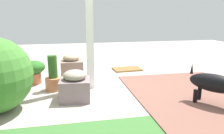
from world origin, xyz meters
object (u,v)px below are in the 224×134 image
(terracotta_pot_tall, at_px, (53,78))
(terracotta_pot_spiky, at_px, (6,67))
(terracotta_pot_broad, at_px, (34,70))
(doormat, at_px, (127,69))
(dog, at_px, (219,84))
(porch_pillar, at_px, (89,20))
(stone_planter_nearest, at_px, (72,68))
(stone_planter_mid, at_px, (75,86))

(terracotta_pot_tall, bearing_deg, terracotta_pot_spiky, -34.81)
(terracotta_pot_broad, distance_m, doormat, 1.95)
(terracotta_pot_tall, relative_size, dog, 0.77)
(porch_pillar, bearing_deg, terracotta_pot_broad, -23.92)
(stone_planter_nearest, xyz_separation_m, dog, (-1.81, 1.66, 0.10))
(porch_pillar, height_order, stone_planter_mid, porch_pillar)
(porch_pillar, distance_m, stone_planter_nearest, 1.06)
(stone_planter_mid, bearing_deg, dog, 160.58)
(terracotta_pot_broad, height_order, dog, dog)
(porch_pillar, xyz_separation_m, stone_planter_mid, (0.27, 0.49, -0.89))
(terracotta_pot_tall, xyz_separation_m, dog, (-2.11, 1.11, 0.12))
(stone_planter_nearest, xyz_separation_m, stone_planter_mid, (-0.02, 1.03, -0.02))
(terracotta_pot_tall, xyz_separation_m, doormat, (-1.50, -1.03, -0.18))
(terracotta_pot_broad, xyz_separation_m, terracotta_pot_spiky, (0.49, -0.16, 0.04))
(terracotta_pot_tall, relative_size, doormat, 0.93)
(porch_pillar, distance_m, terracotta_pot_spiky, 1.73)
(stone_planter_nearest, bearing_deg, dog, 137.54)
(terracotta_pot_tall, bearing_deg, doormat, -145.42)
(terracotta_pot_tall, bearing_deg, stone_planter_mid, 123.72)
(stone_planter_nearest, relative_size, dog, 0.66)
(terracotta_pot_tall, bearing_deg, terracotta_pot_broad, -50.70)
(stone_planter_nearest, relative_size, terracotta_pot_tall, 0.86)
(terracotta_pot_spiky, xyz_separation_m, dog, (-2.94, 1.69, 0.03))
(terracotta_pot_broad, relative_size, doormat, 0.68)
(terracotta_pot_tall, xyz_separation_m, terracotta_pot_spiky, (0.83, -0.58, 0.09))
(terracotta_pot_broad, relative_size, terracotta_pot_tall, 0.72)
(stone_planter_nearest, height_order, dog, dog)
(terracotta_pot_broad, bearing_deg, stone_planter_mid, 126.41)
(porch_pillar, bearing_deg, dog, 143.65)
(stone_planter_mid, relative_size, dog, 0.62)
(stone_planter_mid, height_order, terracotta_pot_broad, stone_planter_mid)
(terracotta_pot_broad, distance_m, dog, 2.89)
(porch_pillar, xyz_separation_m, dog, (-1.52, 1.12, -0.77))
(stone_planter_nearest, xyz_separation_m, terracotta_pot_tall, (0.30, 0.55, -0.02))
(stone_planter_mid, distance_m, terracotta_pot_broad, 1.12)
(stone_planter_mid, xyz_separation_m, terracotta_pot_broad, (0.66, -0.90, 0.05))
(doormat, bearing_deg, terracotta_pot_spiky, 11.11)
(doormat, bearing_deg, terracotta_pot_tall, 34.58)
(terracotta_pot_broad, bearing_deg, porch_pillar, 156.08)
(doormat, bearing_deg, dog, 105.95)
(porch_pillar, bearing_deg, stone_planter_nearest, -61.45)
(terracotta_pot_broad, xyz_separation_m, dog, (-2.45, 1.53, 0.07))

